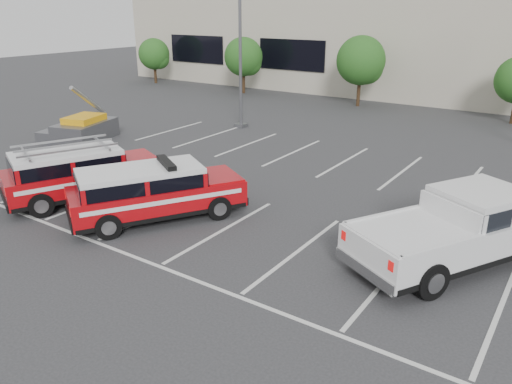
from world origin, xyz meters
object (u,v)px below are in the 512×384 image
tree_mid_left (362,62)px  utility_rig (83,129)px  convention_building (476,33)px  fire_chief_suv (155,196)px  white_pickup (463,234)px  tree_left (245,58)px  tree_far_left (155,55)px  light_pole_left (240,35)px  ladder_suv (81,177)px

tree_mid_left → utility_rig: tree_mid_left is taller
convention_building → utility_rig: bearing=-116.1°
fire_chief_suv → white_pickup: white_pickup is taller
tree_mid_left → tree_left: bearing=-180.0°
tree_left → white_pickup: 29.42m
tree_left → fire_chief_suv: size_ratio=0.76×
tree_far_left → light_pole_left: (16.91, -10.05, 2.68)m
tree_far_left → ladder_suv: (18.95, -22.77, -1.65)m
utility_rig → white_pickup: bearing=-23.3°
tree_left → fire_chief_suv: (12.47, -22.56, -1.97)m
tree_left → white_pickup: bearing=-42.6°
convention_building → white_pickup: convention_building is taller
light_pole_left → white_pickup: bearing=-33.8°
white_pickup → ladder_suv: bearing=-138.1°
tree_left → utility_rig: (1.84, -17.26, -2.18)m
fire_chief_suv → ladder_suv: size_ratio=1.01×
ladder_suv → utility_rig: size_ratio=1.48×
tree_mid_left → white_pickup: tree_mid_left is taller
ladder_suv → light_pole_left: bearing=122.9°
tree_mid_left → ladder_suv: size_ratio=0.84×
tree_far_left → light_pole_left: 19.85m
fire_chief_suv → utility_rig: utility_rig is taller
tree_far_left → white_pickup: size_ratio=0.58×
white_pickup → ladder_suv: (-12.66, -2.90, 0.04)m
fire_chief_suv → utility_rig: (-10.63, 5.29, -0.22)m
tree_left → tree_mid_left: (10.00, 0.00, 0.27)m
tree_left → ladder_suv: (8.95, -22.77, -1.92)m
light_pole_left → white_pickup: (14.70, -9.83, -4.38)m
convention_building → ladder_suv: size_ratio=10.35×
tree_mid_left → white_pickup: (11.61, -19.87, -2.23)m
fire_chief_suv → white_pickup: size_ratio=0.85×
light_pole_left → convention_building: bearing=67.6°
tree_mid_left → tree_far_left: bearing=-180.0°
tree_mid_left → white_pickup: bearing=-59.7°
white_pickup → tree_mid_left: bearing=149.3°
convention_building → tree_left: bearing=-146.9°
light_pole_left → white_pickup: 18.21m
white_pickup → tree_far_left: bearing=176.8°
convention_building → ladder_suv: 33.39m
tree_far_left → ladder_suv: tree_far_left is taller
tree_left → light_pole_left: size_ratio=0.43×
light_pole_left → fire_chief_suv: bearing=-66.1°
tree_far_left → tree_left: size_ratio=0.90×
ladder_suv → utility_rig: (-7.11, 5.51, -0.26)m
tree_far_left → fire_chief_suv: 31.88m
convention_building → fire_chief_suv: size_ratio=10.26×
tree_left → white_pickup: tree_left is taller
tree_left → tree_mid_left: tree_mid_left is taller
convention_building → utility_rig: size_ratio=15.33×
tree_mid_left → fire_chief_suv: bearing=-83.8°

